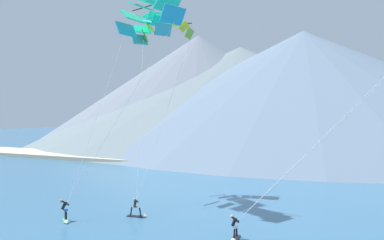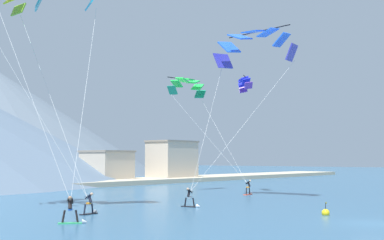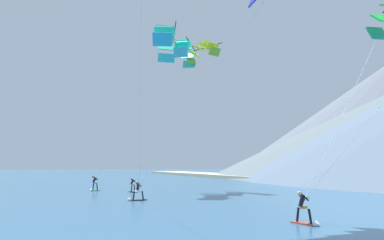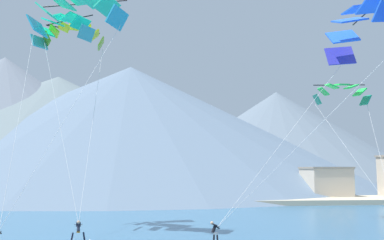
{
  "view_description": "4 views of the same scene",
  "coord_description": "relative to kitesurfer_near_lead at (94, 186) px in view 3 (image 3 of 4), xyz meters",
  "views": [
    {
      "loc": [
        9.32,
        -7.65,
        8.12
      ],
      "look_at": [
        -3.29,
        19.06,
        7.81
      ],
      "focal_mm": 35.0,
      "sensor_mm": 36.0,
      "label": 1
    },
    {
      "loc": [
        -32.4,
        -12.71,
        4.01
      ],
      "look_at": [
        -3.81,
        11.17,
        6.67
      ],
      "focal_mm": 50.0,
      "sensor_mm": 36.0,
      "label": 2
    },
    {
      "loc": [
        32.29,
        7.69,
        2.98
      ],
      "look_at": [
        3.62,
        19.74,
        6.68
      ],
      "focal_mm": 35.0,
      "sensor_mm": 36.0,
      "label": 3
    },
    {
      "loc": [
        -3.11,
        -12.4,
        5.03
      ],
      "look_at": [
        0.04,
        17.38,
        8.41
      ],
      "focal_mm": 40.0,
      "sensor_mm": 36.0,
      "label": 4
    }
  ],
  "objects": [
    {
      "name": "kitesurfer_near_trail",
      "position": [
        28.64,
        6.26,
        -0.05
      ],
      "size": [
        1.78,
        0.72,
        1.72
      ],
      "color": "#E54C33",
      "rests_on": "ground"
    },
    {
      "name": "kitesurfer_far_left",
      "position": [
        4.29,
        3.54,
        -0.11
      ],
      "size": [
        1.78,
        0.71,
        1.64
      ],
      "color": "black",
      "rests_on": "ground"
    },
    {
      "name": "parafoil_kite_far_left",
      "position": [
        1.8,
        12.85,
        16.81
      ],
      "size": [
        5.58,
        10.92,
        17.09
      ],
      "color": "#70A526"
    },
    {
      "name": "kitesurfer_near_lead",
      "position": [
        0.0,
        0.0,
        0.0
      ],
      "size": [
        1.57,
        1.45,
        1.78
      ],
      "color": "#33B266",
      "rests_on": "ground"
    },
    {
      "name": "parafoil_kite_near_lead",
      "position": [
        2.88,
        7.44,
        17.15
      ],
      "size": [
        8.28,
        9.64,
        17.5
      ],
      "color": "#219DBF"
    },
    {
      "name": "kitesurfer_mid_center",
      "position": [
        13.11,
        1.51,
        -0.1
      ],
      "size": [
        0.67,
        1.78,
        1.66
      ],
      "color": "black",
      "rests_on": "ground"
    },
    {
      "name": "shore_building_promenade_mid",
      "position": [
        -4.71,
        39.93,
        1.38
      ],
      "size": [
        7.95,
        6.4,
        3.85
      ],
      "color": "silver",
      "rests_on": "ground"
    },
    {
      "name": "parafoil_kite_distant_low_drift",
      "position": [
        1.11,
        10.7,
        16.78
      ],
      "size": [
        5.98,
        4.71,
        2.46
      ],
      "color": "#39A5B3"
    }
  ]
}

